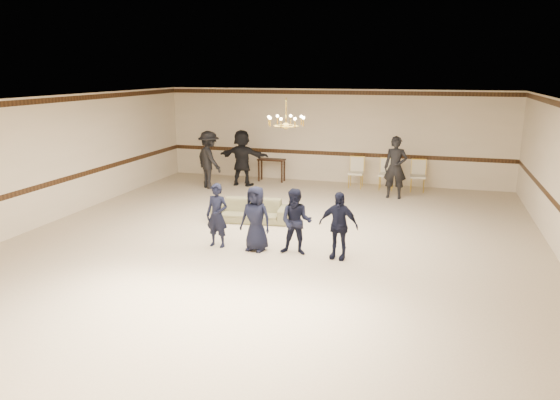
% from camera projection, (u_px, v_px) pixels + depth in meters
% --- Properties ---
extents(room, '(12.01, 14.01, 3.21)m').
position_uv_depth(room, '(274.00, 174.00, 11.60)').
color(room, beige).
rests_on(room, ground).
extents(chair_rail, '(12.00, 0.02, 0.14)m').
position_uv_depth(chair_rail, '(333.00, 153.00, 18.25)').
color(chair_rail, '#3A2311').
rests_on(chair_rail, wall_back).
extents(crown_molding, '(12.00, 0.02, 0.14)m').
position_uv_depth(crown_molding, '(334.00, 93.00, 17.75)').
color(crown_molding, '#3A2311').
rests_on(crown_molding, wall_back).
extents(chandelier, '(0.94, 0.94, 0.89)m').
position_uv_depth(chandelier, '(286.00, 112.00, 12.23)').
color(chandelier, gold).
rests_on(chandelier, ceiling).
extents(boy_a, '(0.55, 0.39, 1.43)m').
position_uv_depth(boy_a, '(217.00, 215.00, 11.56)').
color(boy_a, black).
rests_on(boy_a, floor).
extents(boy_b, '(0.75, 0.54, 1.43)m').
position_uv_depth(boy_b, '(256.00, 219.00, 11.31)').
color(boy_b, black).
rests_on(boy_b, floor).
extents(boy_c, '(0.72, 0.58, 1.43)m').
position_uv_depth(boy_c, '(296.00, 222.00, 11.07)').
color(boy_c, black).
rests_on(boy_c, floor).
extents(boy_d, '(0.87, 0.45, 1.43)m').
position_uv_depth(boy_d, '(338.00, 225.00, 10.82)').
color(boy_d, black).
rests_on(boy_d, floor).
extents(settee, '(2.03, 0.99, 0.57)m').
position_uv_depth(settee, '(251.00, 210.00, 13.60)').
color(settee, '#6D6D49').
rests_on(settee, floor).
extents(adult_left, '(1.40, 1.30, 1.90)m').
position_uv_depth(adult_left, '(209.00, 160.00, 17.28)').
color(adult_left, black).
rests_on(adult_left, floor).
extents(adult_mid, '(1.79, 0.67, 1.90)m').
position_uv_depth(adult_mid, '(242.00, 158.00, 17.69)').
color(adult_mid, black).
rests_on(adult_mid, floor).
extents(adult_right, '(0.71, 0.48, 1.90)m').
position_uv_depth(adult_right, '(395.00, 167.00, 15.92)').
color(adult_right, black).
rests_on(adult_right, floor).
extents(banquet_chair_left, '(0.49, 0.49, 1.00)m').
position_uv_depth(banquet_chair_left, '(356.00, 173.00, 17.44)').
color(banquet_chair_left, '#ECE6C6').
rests_on(banquet_chair_left, floor).
extents(banquet_chair_mid, '(0.50, 0.50, 1.00)m').
position_uv_depth(banquet_chair_mid, '(386.00, 174.00, 17.17)').
color(banquet_chair_mid, '#ECE6C6').
rests_on(banquet_chair_mid, floor).
extents(banquet_chair_right, '(0.52, 0.52, 1.00)m').
position_uv_depth(banquet_chair_right, '(418.00, 176.00, 16.89)').
color(banquet_chair_right, '#ECE6C6').
rests_on(banquet_chair_right, floor).
extents(console_table, '(0.96, 0.44, 0.80)m').
position_uv_depth(console_table, '(272.00, 170.00, 18.47)').
color(console_table, black).
rests_on(console_table, floor).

